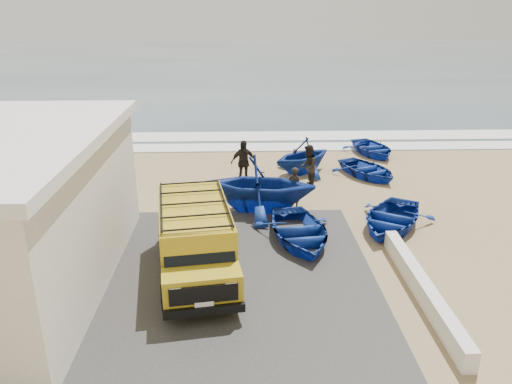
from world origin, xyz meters
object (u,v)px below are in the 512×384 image
object	(u,v)px
fisherman_back	(243,162)
boat_mid_left	(260,184)
boat_mid_right	(368,169)
fisherman_front	(295,187)
boat_near_right	(391,218)
boat_near_left	(299,231)
van	(195,238)
boat_far_right	(372,148)
parapet	(422,288)
fisherman_middle	(308,166)
boat_far_left	(303,155)

from	to	relation	value
fisherman_back	boat_mid_left	bearing A→B (deg)	-100.14
boat_mid_left	boat_mid_right	xyz separation A→B (m)	(5.04, 3.86, -0.74)
fisherman_front	boat_mid_left	bearing A→B (deg)	53.81
boat_near_right	boat_near_left	bearing A→B (deg)	-132.13
van	boat_far_right	size ratio (longest dim) A/B	1.57
boat_mid_left	boat_mid_right	world-z (taller)	boat_mid_left
parapet	boat_mid_right	bearing A→B (deg)	84.45
fisherman_front	fisherman_middle	distance (m)	2.41
boat_near_left	boat_mid_left	xyz separation A→B (m)	(-1.17, 2.69, 0.70)
boat_far_left	boat_far_right	size ratio (longest dim) A/B	0.95
parapet	boat_near_left	size ratio (longest dim) A/B	1.60
boat_near_right	fisherman_back	xyz separation A→B (m)	(-5.09, 4.82, 0.59)
van	fisherman_front	bearing A→B (deg)	47.22
boat_near_left	fisherman_middle	bearing A→B (deg)	72.09
fisherman_front	fisherman_back	bearing A→B (deg)	-14.76
boat_mid_left	boat_far_right	bearing A→B (deg)	-30.89
van	parapet	bearing A→B (deg)	-22.20
parapet	boat_far_left	bearing A→B (deg)	100.25
boat_mid_right	boat_far_left	size ratio (longest dim) A/B	1.04
parapet	boat_mid_right	distance (m)	10.02
parapet	boat_far_right	world-z (taller)	boat_far_right
boat_near_right	boat_far_right	distance (m)	9.24
boat_mid_left	van	bearing A→B (deg)	165.43
boat_mid_right	van	bearing A→B (deg)	-156.18
boat_far_left	fisherman_middle	world-z (taller)	fisherman_middle
fisherman_front	parapet	bearing A→B (deg)	153.69
boat_near_right	boat_mid_left	world-z (taller)	boat_mid_left
boat_near_right	parapet	bearing A→B (deg)	-64.20
boat_far_right	fisherman_front	size ratio (longest dim) A/B	2.06
van	fisherman_middle	distance (m)	8.35
van	boat_mid_left	distance (m)	5.07
boat_far_left	fisherman_front	xyz separation A→B (m)	(-0.81, -4.20, -0.02)
boat_mid_right	boat_far_right	world-z (taller)	boat_far_right
fisherman_middle	boat_near_left	bearing A→B (deg)	7.80
fisherman_middle	boat_far_right	bearing A→B (deg)	158.24
fisherman_front	fisherman_back	world-z (taller)	fisherman_back
boat_mid_left	fisherman_front	xyz separation A→B (m)	(1.34, 0.31, -0.27)
parapet	fisherman_middle	bearing A→B (deg)	102.52
parapet	boat_near_left	distance (m)	4.49
fisherman_front	boat_far_right	bearing A→B (deg)	-83.65
boat_near_left	boat_far_left	xyz separation A→B (m)	(0.98, 7.21, 0.45)
boat_near_left	boat_near_right	xyz separation A→B (m)	(3.32, 0.99, -0.01)
parapet	boat_far_right	distance (m)	13.67
van	boat_far_left	distance (m)	10.08
boat_far_left	fisherman_front	size ratio (longest dim) A/B	1.95
van	boat_near_right	world-z (taller)	van
boat_near_right	fisherman_middle	world-z (taller)	fisherman_middle
boat_near_right	boat_mid_right	distance (m)	5.59
parapet	boat_far_right	size ratio (longest dim) A/B	1.79
parapet	boat_near_left	xyz separation A→B (m)	(-2.90, 3.42, 0.11)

